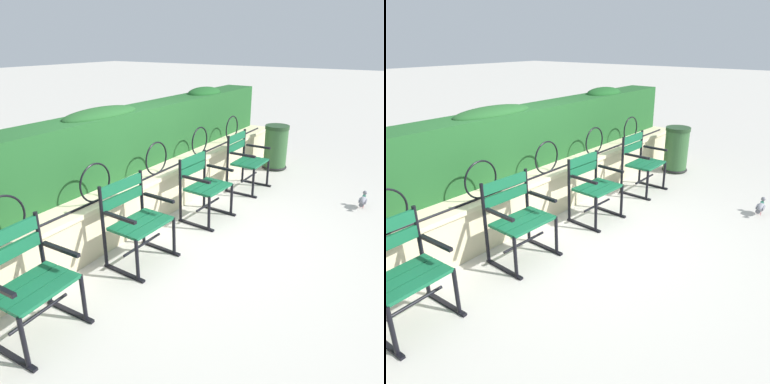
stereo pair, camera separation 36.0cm
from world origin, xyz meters
TOP-DOWN VIEW (x-y plane):
  - ground_plane at (0.00, 0.00)m, footprint 60.00×60.00m
  - stone_wall at (0.00, 0.79)m, footprint 7.21×0.41m
  - iron_arch_fence at (-0.26, 0.72)m, footprint 6.67×0.02m
  - hedge_row at (0.01, 1.22)m, footprint 7.07×0.51m
  - park_chair_leftmost at (-2.00, 0.25)m, footprint 0.62×0.55m
  - park_chair_centre_left at (-0.76, 0.26)m, footprint 0.63×0.54m
  - park_chair_centre_right at (0.49, 0.21)m, footprint 0.60×0.55m
  - park_chair_rightmost at (1.72, 0.20)m, footprint 0.59×0.52m
  - pigeon_near_chairs at (1.92, -1.49)m, footprint 0.29×0.11m
  - trash_bin at (2.92, 0.18)m, footprint 0.44×0.44m

SIDE VIEW (x-z plane):
  - ground_plane at x=0.00m, z-range 0.00..0.00m
  - pigeon_near_chairs at x=1.92m, z-range 0.00..0.22m
  - stone_wall at x=0.00m, z-range 0.00..0.58m
  - trash_bin at x=2.92m, z-range -0.02..0.76m
  - park_chair_centre_right at x=0.49m, z-range 0.04..0.86m
  - park_chair_rightmost at x=1.72m, z-range 0.03..0.90m
  - park_chair_centre_left at x=-0.76m, z-range 0.03..0.91m
  - park_chair_leftmost at x=-2.00m, z-range 0.03..0.91m
  - iron_arch_fence at x=-0.26m, z-range 0.55..0.97m
  - hedge_row at x=0.01m, z-range 0.56..1.41m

